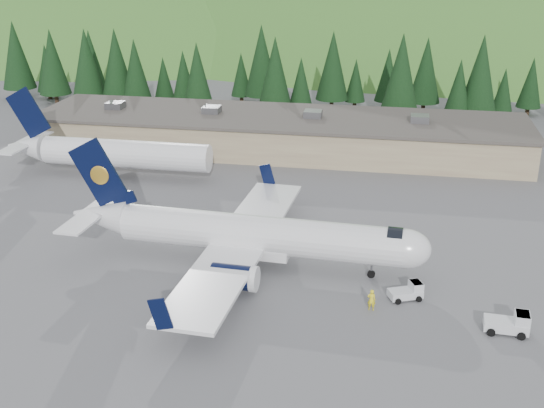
{
  "coord_description": "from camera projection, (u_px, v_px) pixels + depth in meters",
  "views": [
    {
      "loc": [
        11.74,
        -56.91,
        28.89
      ],
      "look_at": [
        0.0,
        6.0,
        4.0
      ],
      "focal_mm": 45.0,
      "sensor_mm": 36.0,
      "label": 1
    }
  ],
  "objects": [
    {
      "name": "baggage_tug_b",
      "position": [
        511.0,
        323.0,
        53.37
      ],
      "size": [
        3.48,
        2.23,
        1.8
      ],
      "rotation": [
        0.0,
        0.0,
        -0.06
      ],
      "color": "silver",
      "rests_on": "ground"
    },
    {
      "name": "terminal_building",
      "position": [
        278.0,
        132.0,
        99.34
      ],
      "size": [
        71.0,
        17.0,
        6.1
      ],
      "color": "#8B765A",
      "rests_on": "ground"
    },
    {
      "name": "tree_line",
      "position": [
        273.0,
        71.0,
        118.61
      ],
      "size": [
        112.72,
        17.99,
        14.01
      ],
      "color": "black",
      "rests_on": "ground"
    },
    {
      "name": "airliner",
      "position": [
        250.0,
        235.0,
        63.73
      ],
      "size": [
        34.8,
        32.63,
        11.56
      ],
      "rotation": [
        0.0,
        0.0,
        -0.05
      ],
      "color": "white",
      "rests_on": "ground"
    },
    {
      "name": "hills",
      "position": [
        493.0,
        235.0,
        275.51
      ],
      "size": [
        614.0,
        330.0,
        300.0
      ],
      "color": "#316620",
      "rests_on": "ground"
    },
    {
      "name": "second_airliner",
      "position": [
        105.0,
        152.0,
        87.83
      ],
      "size": [
        27.5,
        11.0,
        10.05
      ],
      "color": "white",
      "rests_on": "ground"
    },
    {
      "name": "baggage_tug_a",
      "position": [
        408.0,
        291.0,
        58.49
      ],
      "size": [
        3.17,
        2.55,
        1.51
      ],
      "rotation": [
        0.0,
        0.0,
        0.41
      ],
      "color": "silver",
      "rests_on": "ground"
    },
    {
      "name": "ramp_worker",
      "position": [
        371.0,
        300.0,
        56.57
      ],
      "size": [
        0.71,
        0.49,
        1.91
      ],
      "primitive_type": "imported",
      "rotation": [
        0.0,
        0.0,
        3.1
      ],
      "color": "yellow",
      "rests_on": "ground"
    },
    {
      "name": "ground",
      "position": [
        260.0,
        266.0,
        64.62
      ],
      "size": [
        600.0,
        600.0,
        0.0
      ],
      "primitive_type": "plane",
      "color": "#59595E"
    }
  ]
}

